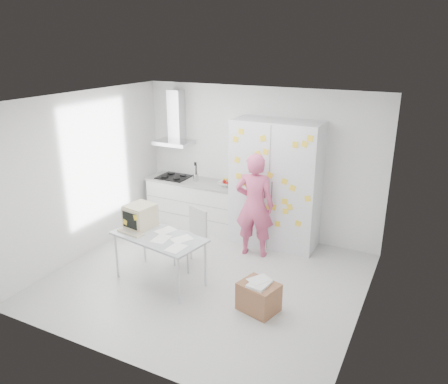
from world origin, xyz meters
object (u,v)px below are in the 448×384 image
at_px(desk, 147,225).
at_px(chair, 193,234).
at_px(cardboard_box, 259,296).
at_px(person, 254,205).

distance_m(desk, chair, 0.79).
xyz_separation_m(chair, cardboard_box, (1.42, -0.69, -0.33)).
relative_size(desk, chair, 1.56).
relative_size(person, desk, 1.19).
height_order(desk, chair, desk).
distance_m(person, chair, 1.12).
xyz_separation_m(desk, chair, (0.45, 0.58, -0.30)).
distance_m(person, cardboard_box, 1.77).
height_order(chair, cardboard_box, chair).
height_order(person, cardboard_box, person).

